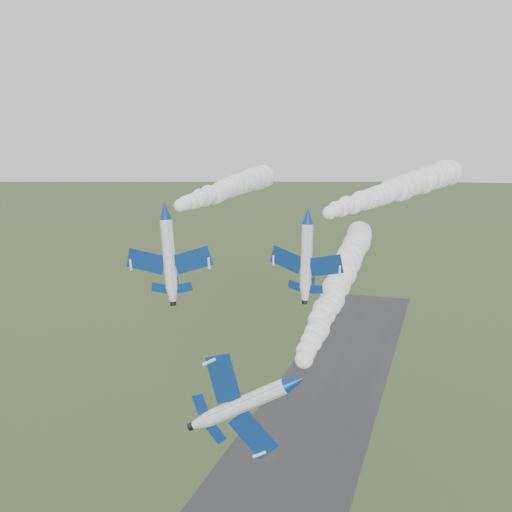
# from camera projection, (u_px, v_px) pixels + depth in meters

# --- Properties ---
(runway) EXTENTS (24.00, 260.00, 0.04)m
(runway) POSITION_uv_depth(u_px,v_px,m) (276.00, 490.00, 90.85)
(runway) COLOR #2C2C2E
(runway) RESTS_ON ground
(jet_lead) EXTENTS (5.31, 12.58, 9.15)m
(jet_lead) POSITION_uv_depth(u_px,v_px,m) (296.00, 381.00, 50.26)
(jet_lead) COLOR white
(smoke_trail_jet_lead) EXTENTS (13.33, 71.48, 5.08)m
(smoke_trail_jet_lead) POSITION_uv_depth(u_px,v_px,m) (342.00, 275.00, 86.92)
(smoke_trail_jet_lead) COLOR white
(jet_pair_left) EXTENTS (11.88, 14.11, 3.51)m
(jet_pair_left) POSITION_uv_depth(u_px,v_px,m) (165.00, 210.00, 74.48)
(jet_pair_left) COLOR white
(smoke_trail_jet_pair_left) EXTENTS (15.16, 74.24, 5.62)m
(smoke_trail_jet_pair_left) POSITION_uv_depth(u_px,v_px,m) (234.00, 186.00, 113.50)
(smoke_trail_jet_pair_left) COLOR white
(jet_pair_right) EXTENTS (10.38, 12.05, 3.03)m
(jet_pair_right) POSITION_uv_depth(u_px,v_px,m) (307.00, 215.00, 69.64)
(jet_pair_right) COLOR white
(smoke_trail_jet_pair_right) EXTENTS (19.67, 51.02, 4.88)m
(smoke_trail_jet_pair_right) POSITION_uv_depth(u_px,v_px,m) (400.00, 188.00, 92.27)
(smoke_trail_jet_pair_right) COLOR white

